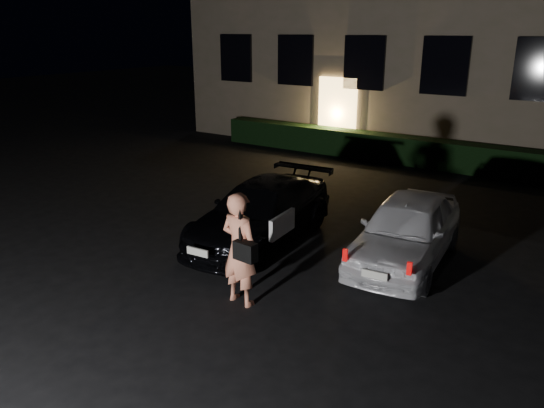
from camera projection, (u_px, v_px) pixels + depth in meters
The scene contains 5 objects.
ground at pixel (210, 311), 8.02m from camera, with size 80.00×80.00×0.00m, color black.
hedge at pixel (432, 154), 16.18m from camera, with size 15.00×0.70×0.85m, color black.
sedan at pixel (261, 212), 10.56m from camera, with size 1.96×4.18×1.17m.
hatch at pixel (407, 230), 9.56m from camera, with size 1.74×3.70×1.22m.
man at pixel (240, 249), 7.99m from camera, with size 0.75×0.49×1.79m.
Camera 1 is at (4.72, -5.39, 4.07)m, focal length 35.00 mm.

